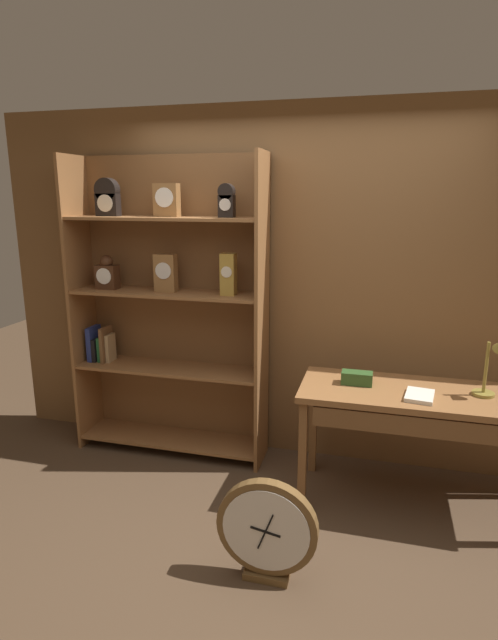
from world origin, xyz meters
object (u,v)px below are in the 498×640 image
Objects in this scene: round_clock_large at (267,530)px; desk_lamp at (494,364)px; workbench at (420,407)px; toolbox_small at (357,378)px; open_repair_manual at (420,396)px; bookshelf at (166,307)px.

desk_lamp is at bearing 37.89° from round_clock_large.
workbench is 0.42m from toolbox_small.
open_repair_manual is (-0.01, -0.08, 0.10)m from workbench.
toolbox_small is at bearing 67.94° from round_clock_large.
open_repair_manual reaches higher than round_clock_large.
open_repair_manual is at bearing -164.63° from desk_lamp.
workbench is (1.84, -0.36, -0.45)m from bookshelf.
workbench is at bearing -11.06° from bookshelf.
workbench is 0.50m from desk_lamp.
bookshelf is 10.27× the size of open_repair_manual.
bookshelf is at bearing 130.86° from round_clock_large.
workbench is 2.59× the size of round_clock_large.
bookshelf reaches higher than toolbox_small.
toolbox_small is (-0.79, 0.02, -0.17)m from desk_lamp.
desk_lamp is 1.64m from round_clock_large.
workbench is at bearing -175.43° from desk_lamp.
toolbox_small is at bearing -11.90° from bookshelf.
workbench reaches higher than round_clock_large.
desk_lamp is at bearing -8.34° from bookshelf.
bookshelf is 2.27m from desk_lamp.
bookshelf is at bearing 171.66° from desk_lamp.
workbench is 1.23m from round_clock_large.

